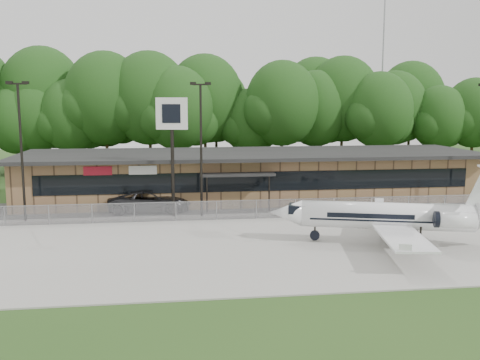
{
  "coord_description": "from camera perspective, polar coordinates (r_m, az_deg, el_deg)",
  "views": [
    {
      "loc": [
        -7.42,
        -23.77,
        8.79
      ],
      "look_at": [
        -2.64,
        12.0,
        3.48
      ],
      "focal_mm": 40.0,
      "sensor_mm": 36.0,
      "label": 1
    }
  ],
  "objects": [
    {
      "name": "ground",
      "position": [
        26.41,
        9.34,
        -11.19
      ],
      "size": [
        160.0,
        160.0,
        0.0
      ],
      "primitive_type": "plane",
      "color": "#27491A",
      "rests_on": "ground"
    },
    {
      "name": "apron",
      "position": [
        33.78,
        5.38,
        -6.69
      ],
      "size": [
        64.0,
        18.0,
        0.08
      ],
      "primitive_type": "cube",
      "color": "#9E9B93",
      "rests_on": "ground"
    },
    {
      "name": "parking_lot",
      "position": [
        44.77,
        2.08,
        -2.93
      ],
      "size": [
        50.0,
        9.0,
        0.06
      ],
      "primitive_type": "cube",
      "color": "#383835",
      "rests_on": "ground"
    },
    {
      "name": "terminal",
      "position": [
        48.73,
        1.21,
        0.56
      ],
      "size": [
        41.0,
        11.65,
        4.3
      ],
      "color": "brown",
      "rests_on": "ground"
    },
    {
      "name": "fence",
      "position": [
        40.28,
        3.16,
        -3.12
      ],
      "size": [
        46.0,
        0.04,
        1.52
      ],
      "color": "gray",
      "rests_on": "ground"
    },
    {
      "name": "treeline",
      "position": [
        66.2,
        -1.19,
        7.25
      ],
      "size": [
        72.0,
        12.0,
        15.0
      ],
      "primitive_type": null,
      "color": "#163812",
      "rests_on": "ground"
    },
    {
      "name": "radio_mast",
      "position": [
        77.66,
        14.93,
        10.83
      ],
      "size": [
        0.2,
        0.2,
        25.0
      ],
      "primitive_type": "cylinder",
      "color": "gray",
      "rests_on": "ground"
    },
    {
      "name": "light_pole_left",
      "position": [
        41.73,
        -22.34,
        3.87
      ],
      "size": [
        1.55,
        0.3,
        10.23
      ],
      "color": "black",
      "rests_on": "ground"
    },
    {
      "name": "light_pole_mid",
      "position": [
        40.44,
        -4.18,
        4.35
      ],
      "size": [
        1.55,
        0.3,
        10.23
      ],
      "color": "black",
      "rests_on": "ground"
    },
    {
      "name": "business_jet",
      "position": [
        34.18,
        16.24,
        -3.82
      ],
      "size": [
        14.63,
        13.13,
        4.97
      ],
      "rotation": [
        0.0,
        0.0,
        -0.29
      ],
      "color": "white",
      "rests_on": "ground"
    },
    {
      "name": "suv",
      "position": [
        43.3,
        -9.61,
        -2.25
      ],
      "size": [
        6.6,
        3.25,
        1.8
      ],
      "primitive_type": "imported",
      "rotation": [
        0.0,
        0.0,
        1.53
      ],
      "color": "#29292B",
      "rests_on": "ground"
    },
    {
      "name": "pole_sign",
      "position": [
        40.61,
        -7.28,
        5.71
      ],
      "size": [
        2.38,
        0.84,
        9.09
      ],
      "rotation": [
        0.0,
        0.0,
        -0.25
      ],
      "color": "black",
      "rests_on": "ground"
    }
  ]
}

